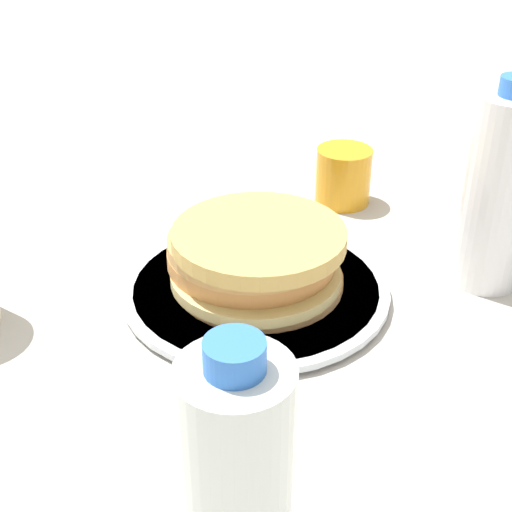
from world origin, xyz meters
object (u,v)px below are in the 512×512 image
Objects in this scene: pancake_stack at (255,256)px; water_bottle_mid at (499,192)px; plate at (256,289)px; juice_glass at (343,176)px; water_bottle_near at (237,483)px.

pancake_stack is 0.26m from water_bottle_mid.
plate is 0.04m from pancake_stack.
water_bottle_mid is (-0.22, -0.12, 0.10)m from plate.
pancake_stack is at bearing 84.75° from juice_glass.
plate is 1.47× the size of pancake_stack.
juice_glass is at bearing -80.50° from water_bottle_near.
plate is 1.25× the size of water_bottle_mid.
water_bottle_near is (-0.11, 0.31, 0.08)m from plate.
plate is at bearing 85.04° from juice_glass.
pancake_stack is 0.34m from water_bottle_near.
juice_glass is at bearing -94.96° from plate.
juice_glass is 0.24m from water_bottle_mid.
pancake_stack reaches higher than plate.
water_bottle_near is at bearing 110.36° from pancake_stack.
water_bottle_near is at bearing 110.22° from plate.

